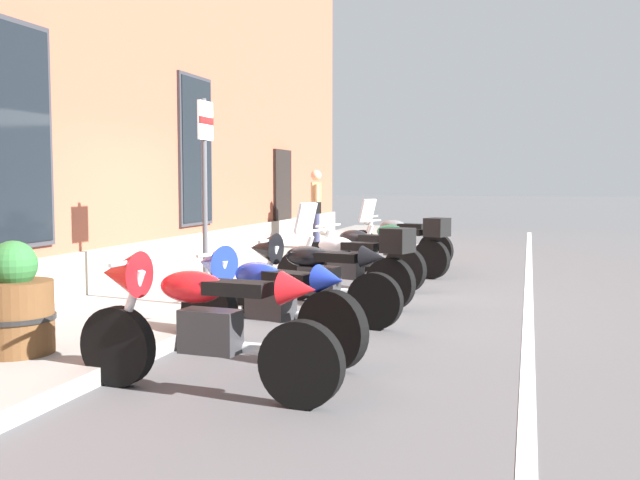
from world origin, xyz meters
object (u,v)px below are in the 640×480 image
(motorcycle_silver_touring, at_px, (350,263))
(motorcycle_grey_naked, at_px, (397,241))
(pedestrian_tan_coat, at_px, (316,205))
(barrel_planter, at_px, (14,307))
(motorcycle_green_touring, at_px, (401,244))
(motorcycle_blue_sport, at_px, (260,297))
(motorcycle_black_sport, at_px, (309,275))
(motorcycle_black_naked, at_px, (359,256))
(motorcycle_red_sport, at_px, (194,319))
(parking_sign, at_px, (205,173))

(motorcycle_silver_touring, bearing_deg, motorcycle_grey_naked, 2.30)
(motorcycle_silver_touring, height_order, pedestrian_tan_coat, pedestrian_tan_coat)
(pedestrian_tan_coat, xyz_separation_m, barrel_planter, (-10.01, -0.25, -0.55))
(motorcycle_green_touring, distance_m, motorcycle_grey_naked, 1.46)
(motorcycle_blue_sport, xyz_separation_m, pedestrian_tan_coat, (8.96, 2.05, 0.54))
(motorcycle_black_sport, xyz_separation_m, pedestrian_tan_coat, (7.36, 2.03, 0.54))
(motorcycle_black_sport, bearing_deg, pedestrian_tan_coat, 15.46)
(motorcycle_black_sport, relative_size, motorcycle_black_naked, 0.98)
(motorcycle_red_sport, distance_m, motorcycle_green_touring, 7.30)
(parking_sign, bearing_deg, motorcycle_black_naked, -21.79)
(parking_sign, bearing_deg, motorcycle_red_sport, -157.17)
(motorcycle_black_naked, xyz_separation_m, barrel_planter, (-5.49, 1.71, 0.07))
(motorcycle_silver_touring, relative_size, motorcycle_green_touring, 1.04)
(motorcycle_black_naked, height_order, parking_sign, parking_sign)
(motorcycle_silver_touring, xyz_separation_m, pedestrian_tan_coat, (6.07, 2.20, 0.54))
(motorcycle_black_naked, relative_size, parking_sign, 0.87)
(motorcycle_black_sport, xyz_separation_m, motorcycle_black_naked, (2.84, 0.07, -0.08))
(motorcycle_red_sport, relative_size, pedestrian_tan_coat, 1.30)
(motorcycle_green_touring, xyz_separation_m, motorcycle_grey_naked, (1.42, 0.32, -0.06))
(motorcycle_black_sport, height_order, parking_sign, parking_sign)
(motorcycle_silver_touring, relative_size, parking_sign, 0.83)
(motorcycle_black_naked, distance_m, parking_sign, 3.33)
(motorcycle_grey_naked, bearing_deg, motorcycle_black_naked, 179.01)
(motorcycle_black_sport, distance_m, motorcycle_silver_touring, 1.29)
(parking_sign, bearing_deg, motorcycle_blue_sport, -141.48)
(barrel_planter, bearing_deg, motorcycle_black_sport, -33.89)
(motorcycle_silver_touring, distance_m, motorcycle_grey_naked, 4.53)
(motorcycle_black_sport, xyz_separation_m, motorcycle_grey_naked, (5.81, 0.02, -0.08))
(motorcycle_green_touring, height_order, motorcycle_grey_naked, motorcycle_green_touring)
(motorcycle_grey_naked, xyz_separation_m, barrel_planter, (-8.46, 1.76, 0.07))
(motorcycle_black_sport, relative_size, motorcycle_grey_naked, 0.96)
(motorcycle_blue_sport, distance_m, pedestrian_tan_coat, 9.21)
(motorcycle_green_touring, relative_size, parking_sign, 0.80)
(motorcycle_silver_touring, xyz_separation_m, motorcycle_green_touring, (3.10, -0.14, -0.01))
(motorcycle_grey_naked, bearing_deg, pedestrian_tan_coat, 52.42)
(motorcycle_black_sport, xyz_separation_m, motorcycle_silver_touring, (1.28, -0.16, -0.00))
(motorcycle_blue_sport, height_order, motorcycle_grey_naked, motorcycle_blue_sport)
(motorcycle_black_sport, xyz_separation_m, barrel_planter, (-2.65, 1.78, -0.01))
(motorcycle_silver_touring, distance_m, motorcycle_black_naked, 1.57)
(motorcycle_silver_touring, height_order, motorcycle_green_touring, motorcycle_silver_touring)
(motorcycle_grey_naked, distance_m, parking_sign, 6.10)
(motorcycle_grey_naked, bearing_deg, motorcycle_blue_sport, -179.70)
(motorcycle_blue_sport, distance_m, barrel_planter, 2.08)
(pedestrian_tan_coat, bearing_deg, motorcycle_blue_sport, -167.10)
(motorcycle_blue_sport, relative_size, motorcycle_green_touring, 1.07)
(motorcycle_black_sport, bearing_deg, motorcycle_green_touring, -3.93)
(motorcycle_grey_naked, relative_size, parking_sign, 0.89)
(motorcycle_blue_sport, height_order, barrel_planter, barrel_planter)
(motorcycle_black_naked, bearing_deg, motorcycle_black_sport, -178.58)
(motorcycle_red_sport, bearing_deg, motorcycle_black_sport, -0.38)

